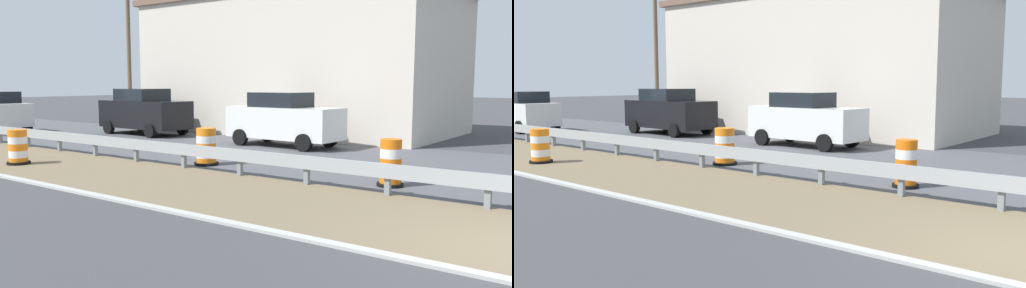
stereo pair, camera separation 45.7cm
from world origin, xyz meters
TOP-DOWN VIEW (x-y plane):
  - curb_near_edge at (-1.30, 0.00)m, footprint 0.20×120.00m
  - guardrail_median at (2.55, 3.24)m, footprint 0.18×43.42m
  - traffic_barrel_nearest at (3.61, 3.60)m, footprint 0.63×0.63m
  - traffic_barrel_close at (3.42, 9.31)m, footprint 0.73×0.73m
  - traffic_barrel_mid at (0.12, 13.95)m, footprint 0.68×0.68m
  - car_lead_far_lane at (4.95, 24.66)m, footprint 2.06×4.11m
  - car_mid_far_lane at (8.68, 10.05)m, footprint 2.10×4.58m
  - car_distant_a at (8.63, 17.94)m, footprint 2.29×4.68m
  - roadside_shop_near at (14.64, 13.07)m, footprint 8.40×15.32m
  - utility_pole_near at (11.79, 6.89)m, footprint 0.24×1.80m
  - utility_pole_mid at (12.38, 23.44)m, footprint 0.24×1.80m

SIDE VIEW (x-z plane):
  - curb_near_edge at x=-1.30m, z-range -0.05..0.06m
  - traffic_barrel_mid at x=0.12m, z-range -0.05..1.00m
  - traffic_barrel_close at x=3.42m, z-range -0.05..1.05m
  - traffic_barrel_nearest at x=3.61m, z-range -0.05..1.08m
  - guardrail_median at x=2.55m, z-range 0.16..0.87m
  - car_lead_far_lane at x=4.95m, z-range 0.00..2.00m
  - car_mid_far_lane at x=8.68m, z-range 0.00..2.07m
  - car_distant_a at x=8.63m, z-range 0.00..2.15m
  - roadside_shop_near at x=14.64m, z-range 0.01..6.67m
  - utility_pole_near at x=11.79m, z-range 0.16..9.04m
  - utility_pole_mid at x=12.38m, z-range 0.16..9.40m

